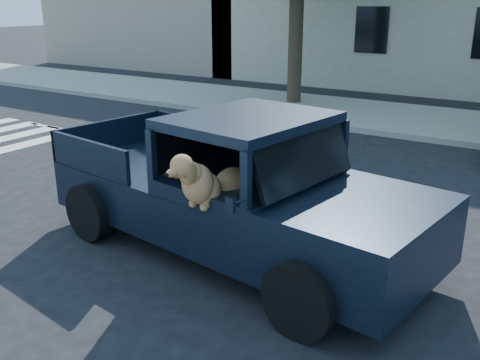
{
  "coord_description": "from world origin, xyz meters",
  "views": [
    {
      "loc": [
        3.78,
        -5.49,
        3.2
      ],
      "look_at": [
        0.51,
        -0.45,
        1.17
      ],
      "focal_mm": 40.0,
      "sensor_mm": 36.0,
      "label": 1
    }
  ],
  "objects": [
    {
      "name": "ground",
      "position": [
        0.0,
        0.0,
        0.0
      ],
      "size": [
        120.0,
        120.0,
        0.0
      ],
      "primitive_type": "plane",
      "color": "black",
      "rests_on": "ground"
    },
    {
      "name": "far_sidewalk",
      "position": [
        0.0,
        9.2,
        0.07
      ],
      "size": [
        60.0,
        4.0,
        0.15
      ],
      "primitive_type": "cube",
      "color": "gray",
      "rests_on": "ground"
    },
    {
      "name": "lane_stripes",
      "position": [
        2.0,
        3.4,
        0.01
      ],
      "size": [
        21.6,
        0.14,
        0.01
      ],
      "primitive_type": null,
      "color": "silver",
      "rests_on": "ground"
    },
    {
      "name": "pickup_truck",
      "position": [
        0.07,
        -0.06,
        0.63
      ],
      "size": [
        5.47,
        3.02,
        1.88
      ],
      "rotation": [
        0.0,
        0.0,
        -0.13
      ],
      "color": "black",
      "rests_on": "ground"
    }
  ]
}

